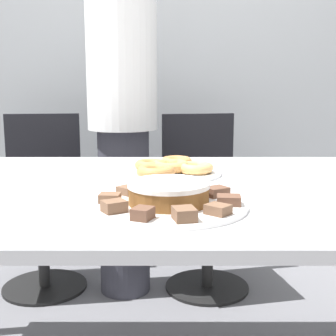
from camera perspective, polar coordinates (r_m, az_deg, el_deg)
The scene contains 23 objects.
wall_back at distance 3.02m, azimuth -0.96°, elevation 14.67°, with size 8.00×0.05×2.60m.
table at distance 1.42m, azimuth -1.74°, elevation -5.03°, with size 1.86×1.09×0.77m.
person_standing at distance 2.33m, azimuth -5.75°, elevation 6.05°, with size 0.34×0.34×1.70m.
office_chair_left at distance 2.56m, azimuth -15.25°, elevation -4.44°, with size 0.50×0.50×0.91m.
office_chair_right at distance 2.48m, azimuth 4.32°, elevation -4.58°, with size 0.52×0.52×0.91m.
plate_cake at distance 1.16m, azimuth -0.11°, elevation -4.58°, with size 0.39×0.39×0.01m.
plate_donuts at distance 1.58m, azimuth 0.08°, elevation -0.57°, with size 0.34×0.34×0.01m.
frosted_cake at distance 1.15m, azimuth -0.11°, elevation -3.03°, with size 0.20×0.20×0.05m.
lamington_0 at distance 1.18m, azimuth -7.30°, elevation -3.64°, with size 0.05×0.05×0.02m.
lamington_1 at distance 1.09m, azimuth -6.78°, elevation -4.66°, with size 0.07×0.06×0.03m.
lamington_2 at distance 1.02m, azimuth -3.31°, elevation -5.55°, with size 0.06×0.06×0.03m.
lamington_3 at distance 1.02m, azimuth 1.81°, elevation -5.63°, with size 0.06×0.06×0.03m.
lamington_4 at distance 1.07m, azimuth 5.91°, elevation -5.04°, with size 0.07×0.07×0.02m.
lamington_5 at distance 1.15m, azimuth 7.22°, elevation -3.90°, with size 0.06×0.05×0.02m.
lamington_6 at distance 1.24m, azimuth 5.74°, elevation -2.87°, with size 0.07×0.07×0.02m.
lamington_7 at distance 1.29m, azimuth 2.41°, elevation -2.34°, with size 0.06×0.07×0.02m.
lamington_8 at distance 1.29m, azimuth -1.62°, elevation -2.23°, with size 0.06×0.07×0.02m.
lamington_9 at distance 1.25m, azimuth -5.23°, elevation -2.74°, with size 0.06×0.06×0.02m.
donut_0 at distance 1.57m, azimuth 0.08°, elevation 0.25°, with size 0.13×0.13×0.04m.
donut_1 at distance 1.65m, azimuth 0.82°, elevation 0.72°, with size 0.11×0.11×0.04m.
donut_2 at distance 1.59m, azimuth -2.33°, elevation 0.35°, with size 0.11×0.11×0.03m.
donut_3 at distance 1.47m, azimuth -1.53°, elevation -0.44°, with size 0.12×0.12×0.04m.
donut_4 at distance 1.55m, azimuth 3.20°, elevation 0.03°, with size 0.12×0.12×0.03m.
Camera 1 is at (0.04, -1.37, 1.07)m, focal length 50.00 mm.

